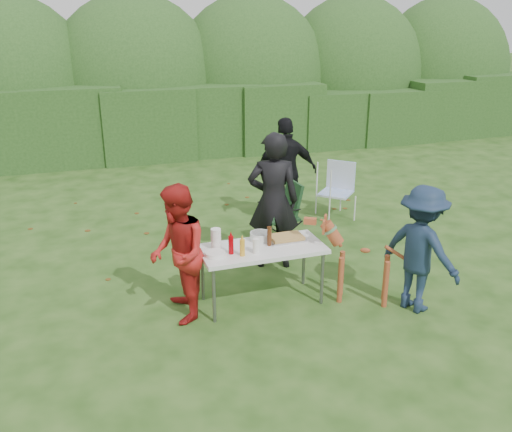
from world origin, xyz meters
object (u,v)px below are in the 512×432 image
object	(u,v)px
camping_chair	(279,213)
beer_bottle	(269,236)
lawn_chair	(336,191)
mustard_bottle	(242,248)
child	(421,249)
person_cook	(273,201)
person_black_puffy	(286,172)
folding_table	(262,251)
paper_towel_roll	(216,239)
person_red_jacket	(178,254)
ketchup_bottle	(231,245)
dog	(364,263)

from	to	relation	value
camping_chair	beer_bottle	bearing A→B (deg)	62.69
lawn_chair	mustard_bottle	world-z (taller)	lawn_chair
child	beer_bottle	bearing A→B (deg)	41.79
person_cook	child	xyz separation A→B (m)	(1.22, -1.70, -0.19)
person_black_puffy	camping_chair	size ratio (longest dim) A/B	1.85
folding_table	child	size ratio (longest dim) A/B	0.97
person_black_puffy	paper_towel_roll	xyz separation A→B (m)	(-1.83, -2.37, -0.04)
person_cook	person_red_jacket	distance (m)	1.82
child	mustard_bottle	size ratio (longest dim) A/B	7.76
person_cook	ketchup_bottle	bearing A→B (deg)	66.16
mustard_bottle	person_red_jacket	bearing A→B (deg)	170.35
camping_chair	mustard_bottle	xyz separation A→B (m)	(-1.17, -1.85, 0.35)
beer_bottle	child	bearing A→B (deg)	-25.11
dog	lawn_chair	xyz separation A→B (m)	(1.03, 2.83, -0.03)
folding_table	lawn_chair	distance (m)	3.32
camping_chair	beer_bottle	xyz separation A→B (m)	(-0.77, -1.67, 0.37)
person_cook	beer_bottle	distance (m)	1.02
child	mustard_bottle	xyz separation A→B (m)	(-2.02, 0.58, 0.06)
person_cook	person_red_jacket	size ratio (longest dim) A/B	1.19
child	ketchup_bottle	world-z (taller)	child
person_black_puffy	mustard_bottle	xyz separation A→B (m)	(-1.59, -2.65, -0.07)
person_cook	lawn_chair	size ratio (longest dim) A/B	1.97
person_red_jacket	camping_chair	world-z (taller)	person_red_jacket
person_cook	child	bearing A→B (deg)	143.45
camping_chair	ketchup_bottle	world-z (taller)	camping_chair
mustard_bottle	paper_towel_roll	world-z (taller)	paper_towel_roll
paper_towel_roll	folding_table	bearing A→B (deg)	-12.08
dog	mustard_bottle	xyz separation A→B (m)	(-1.49, 0.21, 0.32)
camping_chair	ketchup_bottle	bearing A→B (deg)	51.46
person_red_jacket	person_black_puffy	world-z (taller)	person_black_puffy
person_cook	paper_towel_roll	bearing A→B (deg)	56.64
child	lawn_chair	size ratio (longest dim) A/B	1.58
person_black_puffy	ketchup_bottle	world-z (taller)	person_black_puffy
dog	camping_chair	xyz separation A→B (m)	(-0.33, 2.07, -0.03)
folding_table	child	xyz separation A→B (m)	(1.72, -0.74, 0.09)
person_cook	person_red_jacket	world-z (taller)	person_cook
folding_table	person_cook	world-z (taller)	person_cook
lawn_chair	beer_bottle	world-z (taller)	same
child	lawn_chair	distance (m)	3.24
person_black_puffy	dog	world-z (taller)	person_black_puffy
lawn_chair	dog	bearing A→B (deg)	24.91
camping_chair	mustard_bottle	size ratio (longest dim) A/B	4.91
person_cook	paper_towel_roll	distance (m)	1.34
person_cook	mustard_bottle	distance (m)	1.38
folding_table	ketchup_bottle	bearing A→B (deg)	-170.57
child	paper_towel_roll	world-z (taller)	child
lawn_chair	child	bearing A→B (deg)	35.94
person_cook	person_black_puffy	bearing A→B (deg)	-99.86
person_black_puffy	paper_towel_roll	size ratio (longest dim) A/B	6.98
child	dog	world-z (taller)	child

